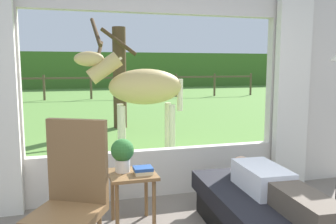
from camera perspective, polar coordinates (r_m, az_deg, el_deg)
The scene contains 13 objects.
back_wall_with_window at distance 4.03m, azimuth -1.79°, elevation 3.64°, with size 5.20×0.12×2.55m.
curtain_panel_right at distance 4.62m, azimuth 19.47°, elevation 3.11°, with size 0.44×0.10×2.40m, color silver.
outdoor_pasture_lawn at distance 14.91m, azimuth -12.04°, elevation 1.59°, with size 36.00×21.68×0.02m, color #568438.
distant_hill_ridge at distance 24.66m, azimuth -13.70°, elevation 6.62°, with size 36.00×2.00×2.40m, color #426D28.
recliner_sofa at distance 3.27m, azimuth 16.23°, elevation -16.27°, with size 0.99×1.75×0.42m.
reclining_person at distance 3.13m, azimuth 16.94°, elevation -11.49°, with size 0.37×1.44×0.22m.
rocking_chair at distance 2.81m, azimuth -15.33°, elevation -13.13°, with size 0.72×0.82×1.12m.
side_table at distance 3.40m, azimuth -5.83°, elevation -11.32°, with size 0.44×0.44×0.52m.
potted_plant at distance 3.37m, azimuth -7.42°, elevation -6.63°, with size 0.22×0.22×0.32m.
book_stack at distance 3.33m, azimuth -4.07°, elevation -9.44°, with size 0.18×0.15×0.06m.
horse at distance 5.92m, azimuth -4.45°, elevation 3.97°, with size 1.82×0.62×1.73m.
pasture_tree at distance 8.53m, azimuth -8.19°, elevation 6.11°, with size 1.04×1.47×2.68m.
pasture_fence_line at distance 16.14m, azimuth -12.43°, elevation 4.64°, with size 16.10×0.10×1.10m.
Camera 1 is at (-0.98, -1.64, 1.53)m, focal length 37.46 mm.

